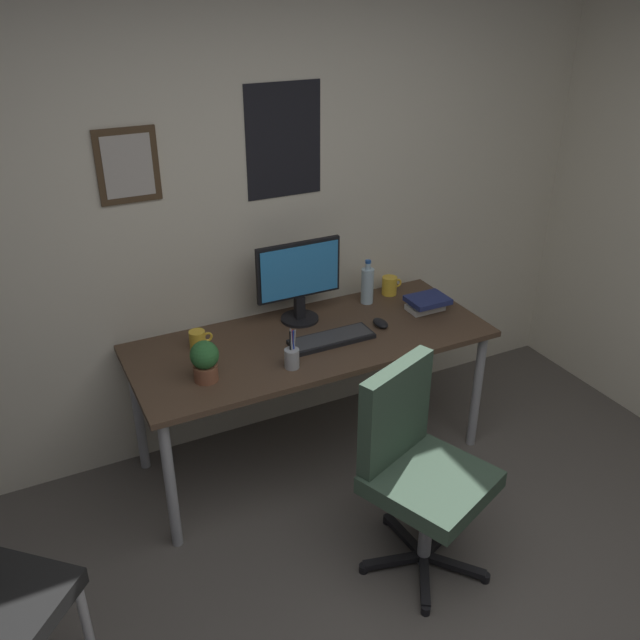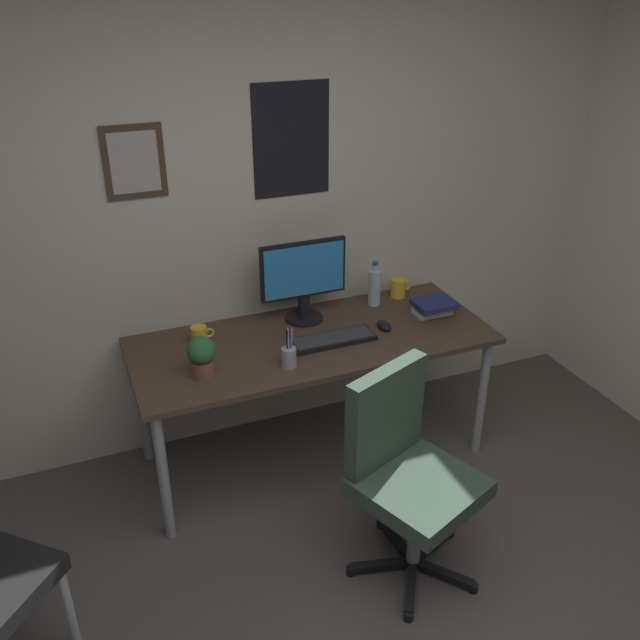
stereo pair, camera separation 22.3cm
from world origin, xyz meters
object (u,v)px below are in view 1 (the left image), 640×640
Objects in this scene: potted_plant at (205,360)px; pen_cup at (293,357)px; coffee_mug_near at (390,286)px; coffee_mug_far at (198,340)px; book_stack_left at (426,303)px; monitor at (299,278)px; keyboard at (332,339)px; water_bottle at (367,285)px; office_chair at (416,462)px; computer_mouse at (381,323)px.

potted_plant is 0.98× the size of pen_cup.
coffee_mug_far is at bearing -174.15° from coffee_mug_near.
monitor is at bearing 162.34° from book_stack_left.
book_stack_left reaches higher than keyboard.
coffee_mug_near is (0.17, 0.04, -0.05)m from water_bottle.
coffee_mug_far is at bearing 122.13° from office_chair.
coffee_mug_near is at bearing 64.01° from office_chair.
computer_mouse is 0.94m from coffee_mug_far.
monitor is 0.36m from keyboard.
keyboard is 0.62m from book_stack_left.
coffee_mug_far is at bearing 159.98° from keyboard.
potted_plant is at bearing -173.79° from book_stack_left.
pen_cup is 0.92m from book_stack_left.
computer_mouse is (0.35, -0.26, -0.22)m from monitor.
water_bottle is at bearing 3.12° from monitor.
pen_cup is at bearing -118.59° from monitor.
pen_cup is at bearing -166.47° from book_stack_left.
computer_mouse is 0.55× the size of pen_cup.
water_bottle is at bearing 135.28° from book_stack_left.
coffee_mug_far is 0.59× the size of pen_cup.
monitor reaches higher than computer_mouse.
monitor reaches higher than pen_cup.
water_bottle is at bearing 34.32° from pen_cup.
coffee_mug_near is 0.63× the size of potted_plant.
coffee_mug_far is 0.50m from pen_cup.
computer_mouse is at bearing 5.59° from potted_plant.
book_stack_left is at bearing 54.19° from office_chair.
water_bottle reaches higher than pen_cup.
computer_mouse is at bearing -36.44° from monitor.
water_bottle is 1.26× the size of pen_cup.
coffee_mug_far is (-0.57, -0.06, -0.19)m from monitor.
pen_cup reaches higher than computer_mouse.
monitor is 0.63m from coffee_mug_near.
potted_plant is (-1.05, -0.37, -0.00)m from water_bottle.
pen_cup is (-0.58, -0.17, 0.04)m from computer_mouse.
water_bottle is 1.29× the size of potted_plant.
coffee_mug_near is 0.28m from book_stack_left.
monitor is at bearing 92.88° from office_chair.
water_bottle reaches higher than coffee_mug_near.
coffee_mug_far is 0.55× the size of book_stack_left.
coffee_mug_near is 1.05× the size of coffee_mug_far.
monitor is at bearing 29.18° from potted_plant.
office_chair is 1.27m from coffee_mug_near.
potted_plant is at bearing -150.82° from monitor.
potted_plant is at bearing -160.45° from water_bottle.
keyboard is at bearing -80.81° from monitor.
keyboard is 0.68m from potted_plant.
potted_plant is (-0.67, -0.07, 0.09)m from keyboard.
computer_mouse is at bearing 69.82° from office_chair.
coffee_mug_far is (-0.62, 0.22, 0.03)m from keyboard.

